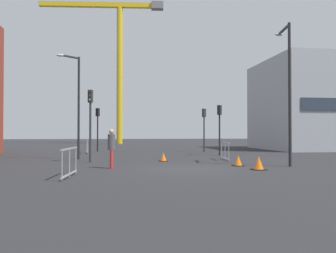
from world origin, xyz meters
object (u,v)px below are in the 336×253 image
at_px(traffic_light_verge, 98,122).
at_px(streetlamp_short, 76,98).
at_px(traffic_light_far, 220,121).
at_px(traffic_cone_on_verge, 259,163).
at_px(traffic_light_median, 204,123).
at_px(traffic_light_island, 90,114).
at_px(traffic_cone_orange, 163,157).
at_px(pedestrian_walking, 111,145).
at_px(traffic_cone_striped, 238,161).
at_px(construction_crane, 116,47).
at_px(streetlamp_tall, 288,81).

bearing_deg(traffic_light_verge, streetlamp_short, -94.60).
distance_m(traffic_light_far, traffic_cone_on_verge, 10.14).
bearing_deg(traffic_light_median, traffic_light_verge, 166.06).
bearing_deg(traffic_light_island, traffic_cone_orange, 2.28).
xyz_separation_m(traffic_light_island, traffic_light_far, (8.80, 4.78, -0.24)).
relative_size(pedestrian_walking, traffic_cone_striped, 3.40).
bearing_deg(construction_crane, streetlamp_tall, -76.48).
distance_m(traffic_light_far, traffic_cone_striped, 8.34).
bearing_deg(traffic_light_verge, traffic_light_median, -13.94).
bearing_deg(construction_crane, streetlamp_short, -93.87).
xyz_separation_m(construction_crane, traffic_light_median, (7.68, -24.12, -12.03)).
distance_m(streetlamp_short, traffic_cone_on_verge, 12.01).
bearing_deg(streetlamp_short, traffic_cone_on_verge, -39.87).
bearing_deg(traffic_cone_striped, pedestrian_walking, -176.58).
xyz_separation_m(traffic_light_verge, traffic_cone_striped, (7.79, -14.63, -2.32)).
height_order(traffic_light_median, traffic_light_far, traffic_light_median).
bearing_deg(traffic_light_far, streetlamp_tall, -82.41).
bearing_deg(traffic_light_island, traffic_cone_on_verge, -33.15).
relative_size(construction_crane, traffic_cone_orange, 42.10).
height_order(traffic_light_far, traffic_cone_orange, traffic_light_far).
xyz_separation_m(traffic_light_far, traffic_light_verge, (-9.13, 6.70, 0.10)).
bearing_deg(streetlamp_short, traffic_cone_striped, -32.56).
xyz_separation_m(construction_crane, traffic_light_far, (7.76, -28.58, -12.06)).
bearing_deg(pedestrian_walking, traffic_cone_striped, 3.42).
height_order(traffic_light_island, traffic_cone_striped, traffic_light_island).
distance_m(construction_crane, pedestrian_walking, 39.26).
xyz_separation_m(traffic_light_verge, traffic_cone_orange, (4.45, -11.32, -2.33)).
relative_size(construction_crane, traffic_light_far, 5.89).
height_order(streetlamp_tall, streetlamp_short, streetlamp_tall).
height_order(traffic_light_verge, pedestrian_walking, traffic_light_verge).
xyz_separation_m(traffic_light_far, pedestrian_walking, (-7.55, -8.30, -1.41)).
distance_m(streetlamp_tall, traffic_cone_striped, 4.66).
distance_m(traffic_light_median, traffic_cone_striped, 12.65).
bearing_deg(traffic_light_verge, traffic_cone_on_verge, -63.99).
bearing_deg(traffic_light_verge, traffic_light_far, -36.31).
relative_size(streetlamp_short, traffic_light_island, 1.58).
bearing_deg(construction_crane, traffic_light_median, -72.34).
bearing_deg(traffic_light_far, traffic_light_median, 91.03).
xyz_separation_m(streetlamp_short, traffic_cone_on_verge, (8.81, -7.36, -3.51)).
distance_m(traffic_light_far, traffic_light_verge, 11.32).
distance_m(streetlamp_tall, traffic_light_verge, 18.26).
xyz_separation_m(construction_crane, traffic_cone_striped, (6.43, -36.51, -14.28)).
xyz_separation_m(construction_crane, streetlamp_short, (-2.10, -31.06, -10.74)).
height_order(traffic_light_island, traffic_light_far, traffic_light_island).
distance_m(pedestrian_walking, traffic_cone_on_verge, 6.72).
xyz_separation_m(construction_crane, pedestrian_walking, (0.21, -36.88, -13.47)).
bearing_deg(traffic_light_far, pedestrian_walking, -132.29).
relative_size(streetlamp_short, traffic_light_median, 1.73).
relative_size(traffic_light_median, pedestrian_walking, 2.04).
height_order(traffic_light_far, traffic_light_verge, traffic_light_verge).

